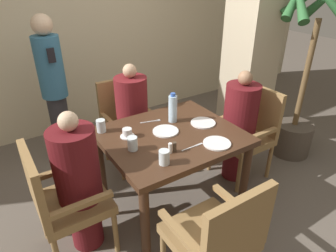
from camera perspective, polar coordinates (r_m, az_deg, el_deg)
The scene contains 25 objects.
ground_plane at distance 2.89m, azimuth 0.52°, elevation -14.43°, with size 16.00×16.00×0.00m, color #60564C.
wall_back at distance 3.98m, azimuth -16.30°, elevation 19.20°, with size 8.00×0.06×2.80m.
pillar_stone at distance 3.59m, azimuth 16.07°, elevation 17.51°, with size 0.47×0.47×2.70m.
dining_table at distance 2.50m, azimuth 0.59°, elevation -3.53°, with size 1.09×0.94×0.75m.
chair_left_side at distance 2.30m, azimuth -19.67°, elevation -12.84°, with size 0.49×0.49×0.92m.
diner_in_left_chair at distance 2.27m, azimuth -16.61°, elevation -10.23°, with size 0.32×0.32×1.15m.
chair_far_side at distance 3.22m, azimuth -7.80°, elevation 1.21°, with size 0.49×0.49×0.92m.
diner_in_far_chair at distance 3.07m, azimuth -6.77°, elevation 1.61°, with size 0.32×0.32×1.15m.
chair_right_side at distance 3.10m, azimuth 15.05°, elevation -0.62°, with size 0.49×0.49×0.92m.
diner_in_right_chair at distance 2.98m, azimuth 13.39°, elevation -0.02°, with size 0.32×0.32×1.14m.
chair_near_corner at distance 1.96m, azimuth 9.49°, elevation -19.93°, with size 0.49×0.49×0.92m.
standing_host at distance 3.37m, azimuth -20.93°, elevation 7.04°, with size 0.27×0.30×1.57m.
potted_palm at distance 3.52m, azimuth 24.29°, elevation 6.73°, with size 0.82×0.85×2.07m.
plate_main_left at distance 2.61m, azimuth 6.74°, elevation 0.58°, with size 0.21×0.21×0.01m.
plate_main_right at distance 2.33m, azimuth 9.30°, elevation -3.27°, with size 0.21×0.21×0.01m.
plate_dessert_center at distance 2.47m, azimuth -0.46°, elevation -0.98°, with size 0.21×0.21×0.01m.
teacup_with_saucer at distance 2.41m, azimuth -7.77°, elevation -1.37°, with size 0.12×0.12×0.07m.
water_bottle at distance 2.58m, azimuth 0.92°, elevation 3.36°, with size 0.08×0.08×0.26m.
glass_tall_near at distance 2.51m, azimuth -12.64°, elevation 0.03°, with size 0.08×0.08×0.10m.
glass_tall_mid at distance 2.23m, azimuth -6.77°, elevation -3.33°, with size 0.08×0.08×0.10m.
glass_tall_far at distance 2.06m, azimuth -0.73°, elevation -5.97°, with size 0.08×0.08×0.10m.
salt_shaker at distance 2.18m, azimuth 0.41°, elevation -4.23°, with size 0.03×0.03×0.08m.
pepper_shaker at distance 2.20m, azimuth 1.26°, elevation -3.98°, with size 0.03×0.03×0.08m.
fork_beside_plate at distance 2.64m, azimuth -2.96°, elevation 0.93°, with size 0.18×0.06×0.00m.
knife_beside_plate at distance 2.28m, azimuth 4.85°, elevation -3.92°, with size 0.19×0.02×0.00m.
Camera 1 is at (-1.17, -1.77, 1.96)m, focal length 32.00 mm.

